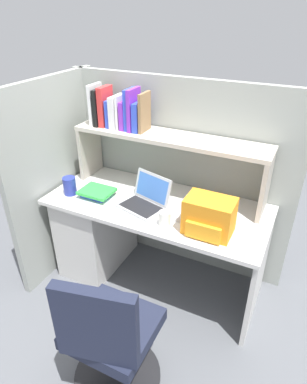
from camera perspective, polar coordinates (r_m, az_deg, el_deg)
name	(u,v)px	position (r m, az deg, el deg)	size (l,w,h in m)	color
ground_plane	(156,278)	(2.88, 0.45, -14.41)	(8.00, 8.00, 0.00)	#595B60
desk	(113,226)	(2.77, -6.81, -5.81)	(1.60, 0.70, 0.73)	silver
cubicle_partition_rear	(177,176)	(2.71, 4.01, 2.65)	(1.84, 0.05, 1.55)	#939991
cubicle_partition_left	(58,177)	(2.80, -15.81, 2.45)	(0.05, 1.06, 1.55)	#939991
overhead_hutch	(169,148)	(2.44, 2.61, 7.38)	(1.44, 0.28, 0.45)	#B3A99C
reference_books_on_shelf	(119,110)	(2.54, -5.91, 13.62)	(0.44, 0.18, 0.30)	white
laptop	(146,200)	(2.38, -1.35, -1.35)	(0.37, 0.33, 0.22)	#B7BABF
backpack	(209,217)	(2.11, 9.36, -4.15)	(0.30, 0.23, 0.23)	orange
computer_mouse	(181,216)	(2.27, 4.74, -4.12)	(0.06, 0.10, 0.03)	silver
paper_cup	(165,219)	(2.18, 1.91, -4.51)	(0.08, 0.08, 0.10)	white
snack_canister	(70,186)	(2.60, -13.99, 1.01)	(0.10, 0.10, 0.14)	navy
desk_book_stack	(97,192)	(2.54, -9.59, -0.07)	(0.24, 0.19, 0.06)	blue
office_chair	(111,344)	(2.00, -7.23, -24.10)	(0.52, 0.53, 0.93)	black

